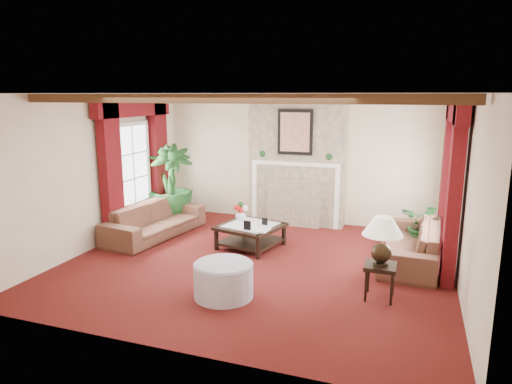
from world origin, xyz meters
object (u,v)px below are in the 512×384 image
at_px(coffee_table, 251,236).
at_px(side_table, 380,281).
at_px(sofa_right, 412,236).
at_px(sofa_left, 155,215).
at_px(potted_palm, 171,201).
at_px(ottoman, 224,280).

relative_size(coffee_table, side_table, 2.09).
relative_size(sofa_right, coffee_table, 2.18).
relative_size(sofa_left, side_table, 4.71).
xyz_separation_m(potted_palm, ottoman, (2.52, -3.04, -0.23)).
bearing_deg(sofa_right, potted_palm, -96.66).
bearing_deg(sofa_right, sofa_left, -85.10).
height_order(sofa_left, sofa_right, sofa_left).
height_order(coffee_table, ottoman, ottoman).
relative_size(coffee_table, ottoman, 1.25).
bearing_deg(ottoman, potted_palm, 129.60).
distance_m(sofa_left, sofa_right, 4.69).
height_order(sofa_left, potted_palm, potted_palm).
bearing_deg(side_table, ottoman, -162.15).
xyz_separation_m(sofa_left, ottoman, (2.32, -2.06, -0.19)).
xyz_separation_m(sofa_right, coffee_table, (-2.72, -0.20, -0.22)).
bearing_deg(sofa_left, ottoman, -123.30).
height_order(coffee_table, side_table, side_table).
distance_m(potted_palm, coffee_table, 2.39).
relative_size(potted_palm, ottoman, 2.30).
xyz_separation_m(sofa_right, ottoman, (-2.36, -2.25, -0.19)).
relative_size(sofa_left, potted_palm, 1.23).
distance_m(sofa_right, side_table, 1.66).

